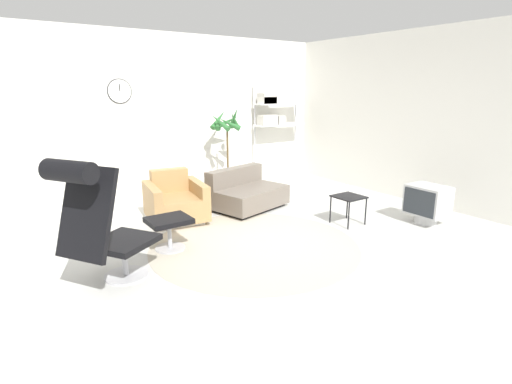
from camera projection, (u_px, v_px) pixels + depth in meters
The scene contains 12 objects.
ground_plane at pixel (267, 240), 5.08m from camera, with size 12.00×12.00×0.00m, color silver.
wall_back at pixel (169, 116), 7.06m from camera, with size 12.00×0.09×2.80m.
wall_right at pixel (424, 118), 6.46m from camera, with size 0.06×12.00×2.80m.
round_rug at pixel (255, 245), 4.91m from camera, with size 2.56×2.56×0.01m.
lounge_chair at pixel (98, 217), 3.66m from camera, with size 1.07×0.93×1.30m.
ottoman at pixel (169, 226), 4.73m from camera, with size 0.49×0.42×0.39m.
armchair_red at pixel (175, 203), 5.77m from camera, with size 0.90×0.95×0.71m.
couch_low at pixel (246, 194), 6.39m from camera, with size 1.30×1.06×0.63m.
side_table at pixel (349, 199), 5.61m from camera, with size 0.39×0.39×0.41m.
crt_television at pixel (427, 202), 5.63m from camera, with size 0.43×0.53×0.55m.
potted_plant at pixel (227, 148), 7.23m from camera, with size 0.60×0.59×1.57m.
shelf_unit at pixel (272, 112), 7.99m from camera, with size 1.11×0.28×2.00m.
Camera 1 is at (-2.83, -3.82, 1.88)m, focal length 28.00 mm.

